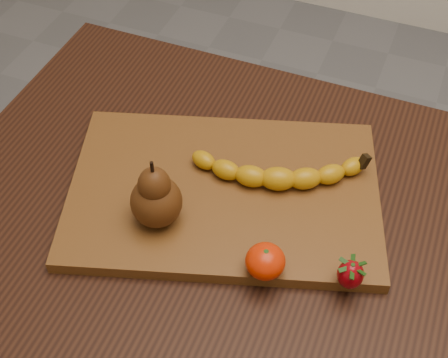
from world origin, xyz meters
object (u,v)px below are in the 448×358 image
at_px(table, 265,270).
at_px(cutting_board, 224,193).
at_px(pear, 155,192).
at_px(mandarin, 265,261).

bearing_deg(table, cutting_board, 156.47).
relative_size(table, pear, 8.97).
distance_m(cutting_board, mandarin, 0.16).
bearing_deg(mandarin, cutting_board, 132.07).
bearing_deg(pear, cutting_board, 52.68).
bearing_deg(pear, mandarin, -9.53).
distance_m(table, pear, 0.23).
relative_size(cutting_board, pear, 4.04).
distance_m(cutting_board, pear, 0.13).
distance_m(table, cutting_board, 0.14).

